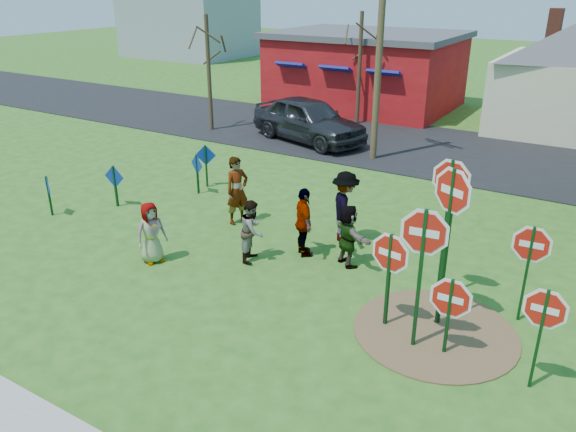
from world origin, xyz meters
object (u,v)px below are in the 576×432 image
at_px(person_a, 151,233).
at_px(utility_pole, 380,45).
at_px(person_b, 237,191).
at_px(stop_sign_d, 530,251).
at_px(suv, 309,119).
at_px(stop_sign_a, 390,261).
at_px(stop_sign_c, 450,212).
at_px(stop_sign_b, 449,195).

distance_m(person_a, utility_pole, 11.33).
height_order(person_a, person_b, person_b).
bearing_deg(stop_sign_d, suv, 133.72).
bearing_deg(stop_sign_a, person_b, 163.85).
bearing_deg(suv, stop_sign_d, -115.91).
xyz_separation_m(stop_sign_a, stop_sign_d, (2.25, 1.59, 0.11)).
bearing_deg(stop_sign_a, utility_pole, 123.90).
xyz_separation_m(stop_sign_c, stop_sign_d, (1.37, 1.00, -0.88)).
bearing_deg(stop_sign_c, stop_sign_d, 63.63).
bearing_deg(stop_sign_a, stop_sign_d, 44.55).
distance_m(stop_sign_a, person_a, 5.97).
relative_size(stop_sign_a, stop_sign_b, 0.65).
bearing_deg(person_a, stop_sign_a, -65.89).
distance_m(person_a, person_b, 3.05).
distance_m(stop_sign_a, stop_sign_c, 1.45).
xyz_separation_m(stop_sign_c, utility_pole, (-5.61, 9.76, 1.81)).
bearing_deg(person_a, person_b, 13.44).
distance_m(stop_sign_b, utility_pole, 10.43).
height_order(stop_sign_d, person_a, stop_sign_d).
bearing_deg(stop_sign_b, person_a, -156.72).
xyz_separation_m(stop_sign_c, suv, (-8.97, 10.65, -1.47)).
relative_size(suv, utility_pole, 0.67).
xyz_separation_m(stop_sign_b, person_a, (-6.51, -1.94, -1.64)).
height_order(stop_sign_a, person_b, stop_sign_a).
xyz_separation_m(stop_sign_b, stop_sign_c, (0.30, -0.97, 0.03)).
distance_m(stop_sign_a, stop_sign_d, 2.76).
distance_m(stop_sign_a, stop_sign_b, 1.93).
bearing_deg(stop_sign_b, stop_sign_d, 7.59).
bearing_deg(suv, stop_sign_c, -122.77).
relative_size(stop_sign_d, utility_pole, 0.27).
xyz_separation_m(stop_sign_b, suv, (-8.67, 9.68, -1.45)).
distance_m(stop_sign_c, person_b, 6.91).
relative_size(person_b, utility_pole, 0.24).
xyz_separation_m(stop_sign_a, utility_pole, (-4.72, 10.35, 2.80)).
bearing_deg(stop_sign_d, stop_sign_b, 177.61).
distance_m(stop_sign_c, stop_sign_d, 1.91).
bearing_deg(person_b, stop_sign_b, -79.92).
bearing_deg(stop_sign_b, person_b, 176.66).
bearing_deg(person_a, utility_pole, 14.10).
xyz_separation_m(person_b, suv, (-2.54, 8.59, -0.01)).
bearing_deg(person_b, stop_sign_a, -95.39).
relative_size(stop_sign_a, person_b, 1.10).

